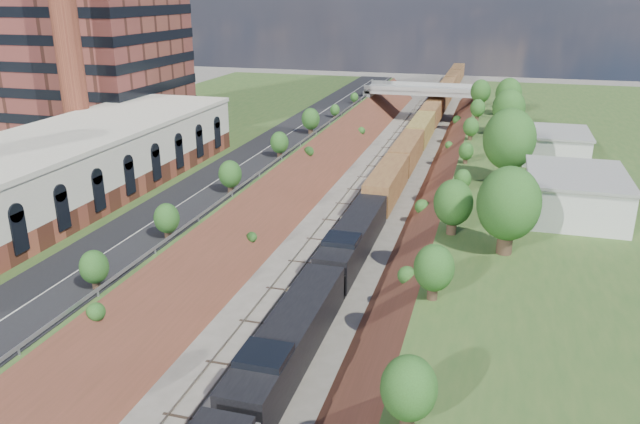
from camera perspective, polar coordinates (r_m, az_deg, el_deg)
platform_left at (r=89.25m, az=-17.59°, el=3.34°), size 44.00×180.00×5.00m
embankment_left at (r=80.27m, az=-4.13°, el=0.58°), size 10.00×180.00×10.00m
embankment_right at (r=75.93m, az=11.68°, el=-0.92°), size 10.00×180.00×10.00m
rail_left_track at (r=77.89m, az=1.69°, el=0.09°), size 1.58×180.00×0.18m
rail_right_track at (r=76.85m, az=5.45°, el=-0.26°), size 1.58×180.00×0.18m
road at (r=80.40m, az=-7.24°, el=4.27°), size 8.00×180.00×0.10m
guardrail at (r=78.60m, az=-4.55°, el=4.39°), size 0.10×171.00×0.70m
commercial_building at (r=67.91m, az=-24.55°, el=2.80°), size 14.30×62.30×7.00m
smokestack at (r=84.61m, az=-22.52°, el=17.46°), size 3.20×3.20×40.00m
overpass at (r=135.73m, az=9.43°, el=10.35°), size 24.50×8.30×7.40m
white_building_near at (r=66.49m, az=22.26°, el=1.42°), size 9.00×12.00×4.00m
white_building_far at (r=87.67m, az=20.65°, el=5.63°), size 8.00×10.00×3.60m
tree_right_large at (r=53.86m, az=16.87°, el=0.68°), size 5.25×5.25×7.61m
tree_left_crest at (r=45.54m, az=-22.85°, el=-6.75°), size 2.45×2.45×3.55m
freight_train at (r=111.89m, az=9.14°, el=7.29°), size 3.21×197.03×4.75m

